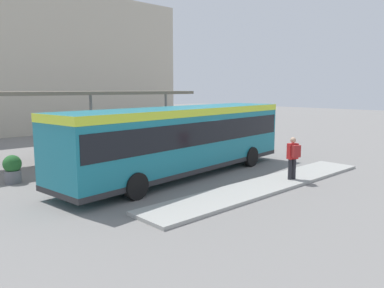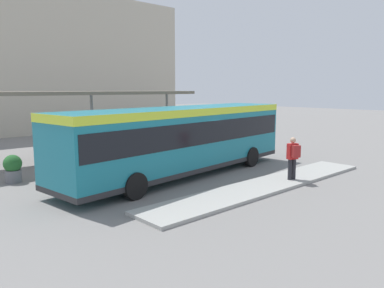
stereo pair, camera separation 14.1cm
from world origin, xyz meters
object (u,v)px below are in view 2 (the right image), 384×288
object	(u,v)px
potted_planter_far_side	(13,168)
pedestrian_waiting	(293,156)
bicycle_yellow	(244,141)
bicycle_green	(238,140)
city_bus	(182,136)
potted_planter_near_shelter	(162,147)
bicycle_white	(231,139)

from	to	relation	value
potted_planter_far_side	pedestrian_waiting	bearing A→B (deg)	-42.56
bicycle_yellow	bicycle_green	xyz separation A→B (m)	(0.19, 0.73, 0.02)
bicycle_yellow	bicycle_green	distance (m)	0.75
city_bus	bicycle_green	xyz separation A→B (m)	(8.87, 4.36, -1.41)
pedestrian_waiting	bicycle_yellow	size ratio (longest dim) A/B	1.10
potted_planter_far_side	city_bus	bearing A→B (deg)	-32.13
bicycle_yellow	potted_planter_far_side	xyz separation A→B (m)	(-14.63, 0.10, 0.26)
pedestrian_waiting	bicycle_yellow	distance (m)	9.87
potted_planter_far_side	bicycle_green	bearing A→B (deg)	2.44
pedestrian_waiting	potted_planter_far_side	bearing A→B (deg)	68.71
bicycle_yellow	city_bus	bearing A→B (deg)	-66.13
potted_planter_near_shelter	potted_planter_far_side	world-z (taller)	potted_planter_near_shelter
pedestrian_waiting	potted_planter_near_shelter	size ratio (longest dim) A/B	1.43
potted_planter_near_shelter	pedestrian_waiting	bearing A→B (deg)	-86.60
bicycle_green	potted_planter_near_shelter	xyz separation A→B (m)	(-6.85, -0.33, 0.26)
potted_planter_far_side	bicycle_white	bearing A→B (deg)	5.21
bicycle_white	potted_planter_near_shelter	distance (m)	7.04
city_bus	pedestrian_waiting	xyz separation A→B (m)	(2.50, -4.02, -0.65)
bicycle_green	bicycle_white	world-z (taller)	bicycle_green
bicycle_green	potted_planter_far_side	distance (m)	14.83
potted_planter_far_side	bicycle_yellow	bearing A→B (deg)	-0.38
bicycle_white	bicycle_green	bearing A→B (deg)	-179.21
city_bus	bicycle_white	distance (m)	10.42
bicycle_green	bicycle_white	distance (m)	0.74
city_bus	bicycle_white	world-z (taller)	city_bus
bicycle_white	potted_planter_near_shelter	size ratio (longest dim) A/B	1.23
potted_planter_near_shelter	potted_planter_far_side	distance (m)	7.97
bicycle_yellow	bicycle_white	world-z (taller)	bicycle_yellow
bicycle_yellow	bicycle_green	size ratio (longest dim) A/B	0.94
potted_planter_near_shelter	city_bus	bearing A→B (deg)	-116.65
city_bus	potted_planter_far_side	xyz separation A→B (m)	(-5.94, 3.73, -1.17)
city_bus	bicycle_green	bearing A→B (deg)	19.70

